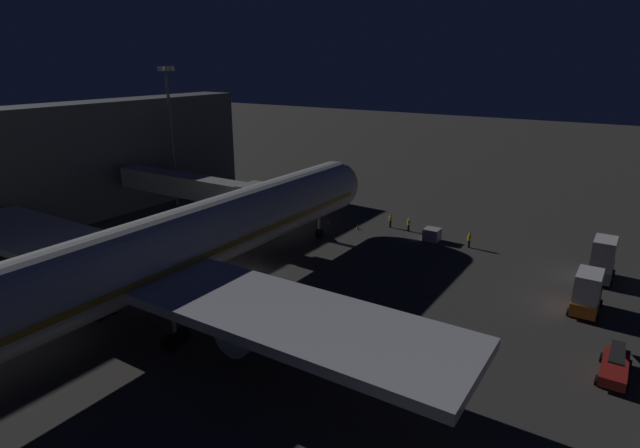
{
  "coord_description": "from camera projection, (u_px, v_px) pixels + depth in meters",
  "views": [
    {
      "loc": [
        -31.57,
        35.69,
        20.47
      ],
      "look_at": [
        -3.0,
        -8.76,
        3.5
      ],
      "focal_mm": 28.87,
      "sensor_mm": 36.0,
      "label": 1
    }
  ],
  "objects": [
    {
      "name": "traffic_cone_nose_port",
      "position": [
        357.0,
        227.0,
        64.91
      ],
      "size": [
        0.36,
        0.36,
        0.55
      ],
      "primitive_type": "cone",
      "color": "orange",
      "rests_on": "ground_plane"
    },
    {
      "name": "apron_floodlight_mast",
      "position": [
        171.0,
        128.0,
        72.24
      ],
      "size": [
        2.9,
        0.5,
        19.55
      ],
      "color": "#59595E",
      "rests_on": "ground_plane"
    },
    {
      "name": "belt_loader",
      "position": [
        615.0,
        366.0,
        34.5
      ],
      "size": [
        1.96,
        7.95,
        3.22
      ],
      "color": "maroon",
      "rests_on": "ground_plane"
    },
    {
      "name": "ground_crew_by_belt_loader",
      "position": [
        390.0,
        220.0,
        65.33
      ],
      "size": [
        0.4,
        0.4,
        1.74
      ],
      "color": "black",
      "rests_on": "ground_plane"
    },
    {
      "name": "baggage_container_near_belt",
      "position": [
        432.0,
        235.0,
        60.69
      ],
      "size": [
        1.78,
        1.72,
        1.46
      ],
      "primitive_type": "cube",
      "color": "#B7BABF",
      "rests_on": "ground_plane"
    },
    {
      "name": "ground_crew_near_nose_gear",
      "position": [
        409.0,
        224.0,
        63.89
      ],
      "size": [
        0.4,
        0.4,
        1.72
      ],
      "color": "black",
      "rests_on": "ground_plane"
    },
    {
      "name": "traffic_cone_nose_starboard",
      "position": [
        328.0,
        221.0,
        67.17
      ],
      "size": [
        0.36,
        0.36,
        0.55
      ],
      "primitive_type": "cone",
      "color": "orange",
      "rests_on": "ground_plane"
    },
    {
      "name": "airliner_at_gate",
      "position": [
        144.0,
        259.0,
        39.89
      ],
      "size": [
        52.38,
        63.59,
        19.51
      ],
      "color": "silver",
      "rests_on": "ground_plane"
    },
    {
      "name": "cargo_truck_aft",
      "position": [
        603.0,
        260.0,
        49.3
      ],
      "size": [
        2.36,
        4.58,
        4.35
      ],
      "color": "slate",
      "rests_on": "ground_plane"
    },
    {
      "name": "ground_crew_marshaller_fwd",
      "position": [
        469.0,
        239.0,
        58.3
      ],
      "size": [
        0.4,
        0.4,
        1.81
      ],
      "color": "black",
      "rests_on": "ground_plane"
    },
    {
      "name": "jet_bridge",
      "position": [
        202.0,
        189.0,
        61.09
      ],
      "size": [
        23.24,
        3.4,
        7.33
      ],
      "color": "#9E9E99",
      "rests_on": "ground_plane"
    },
    {
      "name": "catering_truck",
      "position": [
        588.0,
        292.0,
        43.08
      ],
      "size": [
        2.36,
        4.62,
        3.79
      ],
      "color": "orange",
      "rests_on": "ground_plane"
    },
    {
      "name": "ground_plane",
      "position": [
        247.0,
        275.0,
        51.1
      ],
      "size": [
        320.0,
        320.0,
        0.0
      ],
      "primitive_type": "plane",
      "color": "#383533"
    }
  ]
}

